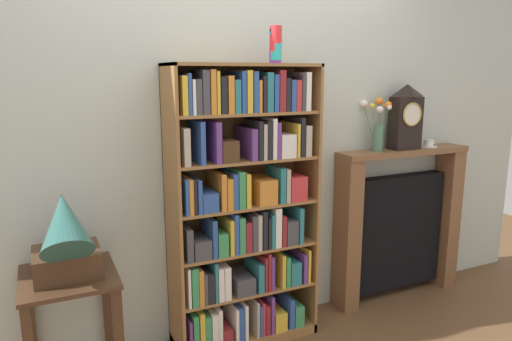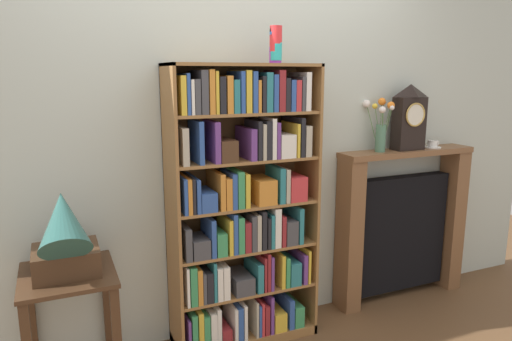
{
  "view_description": "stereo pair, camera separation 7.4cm",
  "coord_description": "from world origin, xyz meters",
  "px_view_note": "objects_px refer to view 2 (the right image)",
  "views": [
    {
      "loc": [
        -1.09,
        -2.39,
        1.65
      ],
      "look_at": [
        0.08,
        0.12,
        1.08
      ],
      "focal_mm": 33.03,
      "sensor_mm": 36.0,
      "label": 1
    },
    {
      "loc": [
        -1.02,
        -2.42,
        1.65
      ],
      "look_at": [
        0.08,
        0.12,
        1.08
      ],
      "focal_mm": 33.03,
      "sensor_mm": 36.0,
      "label": 2
    }
  ],
  "objects_px": {
    "gramophone": "(64,237)",
    "mantel_clock": "(409,117)",
    "bookshelf": "(242,212)",
    "cup_stack": "(276,45)",
    "flower_vase": "(380,125)",
    "side_table_left": "(70,303)",
    "fireplace_mantel": "(401,226)",
    "teacup_with_saucer": "(433,145)"
  },
  "relations": [
    {
      "from": "gramophone",
      "to": "mantel_clock",
      "type": "height_order",
      "value": "mantel_clock"
    },
    {
      "from": "bookshelf",
      "to": "mantel_clock",
      "type": "height_order",
      "value": "bookshelf"
    },
    {
      "from": "cup_stack",
      "to": "mantel_clock",
      "type": "distance_m",
      "value": 1.18
    },
    {
      "from": "bookshelf",
      "to": "flower_vase",
      "type": "height_order",
      "value": "bookshelf"
    },
    {
      "from": "side_table_left",
      "to": "mantel_clock",
      "type": "xyz_separation_m",
      "value": [
        2.29,
        0.14,
        0.87
      ]
    },
    {
      "from": "side_table_left",
      "to": "flower_vase",
      "type": "distance_m",
      "value": 2.21
    },
    {
      "from": "cup_stack",
      "to": "fireplace_mantel",
      "type": "bearing_deg",
      "value": 5.27
    },
    {
      "from": "gramophone",
      "to": "flower_vase",
      "type": "bearing_deg",
      "value": 6.03
    },
    {
      "from": "bookshelf",
      "to": "cup_stack",
      "type": "height_order",
      "value": "cup_stack"
    },
    {
      "from": "flower_vase",
      "to": "bookshelf",
      "type": "bearing_deg",
      "value": -175.76
    },
    {
      "from": "cup_stack",
      "to": "gramophone",
      "type": "distance_m",
      "value": 1.54
    },
    {
      "from": "cup_stack",
      "to": "fireplace_mantel",
      "type": "xyz_separation_m",
      "value": [
        1.09,
        0.1,
        -1.26
      ]
    },
    {
      "from": "side_table_left",
      "to": "flower_vase",
      "type": "bearing_deg",
      "value": 4.31
    },
    {
      "from": "bookshelf",
      "to": "side_table_left",
      "type": "bearing_deg",
      "value": -175.61
    },
    {
      "from": "side_table_left",
      "to": "mantel_clock",
      "type": "distance_m",
      "value": 2.45
    },
    {
      "from": "teacup_with_saucer",
      "to": "flower_vase",
      "type": "bearing_deg",
      "value": 178.96
    },
    {
      "from": "gramophone",
      "to": "flower_vase",
      "type": "height_order",
      "value": "flower_vase"
    },
    {
      "from": "flower_vase",
      "to": "mantel_clock",
      "type": "bearing_deg",
      "value": -2.66
    },
    {
      "from": "fireplace_mantel",
      "to": "mantel_clock",
      "type": "height_order",
      "value": "mantel_clock"
    },
    {
      "from": "gramophone",
      "to": "teacup_with_saucer",
      "type": "height_order",
      "value": "teacup_with_saucer"
    },
    {
      "from": "gramophone",
      "to": "bookshelf",
      "type": "bearing_deg",
      "value": 7.89
    },
    {
      "from": "flower_vase",
      "to": "teacup_with_saucer",
      "type": "relative_size",
      "value": 2.92
    },
    {
      "from": "mantel_clock",
      "to": "fireplace_mantel",
      "type": "bearing_deg",
      "value": 70.97
    },
    {
      "from": "gramophone",
      "to": "mantel_clock",
      "type": "relative_size",
      "value": 1.1
    },
    {
      "from": "gramophone",
      "to": "mantel_clock",
      "type": "distance_m",
      "value": 2.35
    },
    {
      "from": "bookshelf",
      "to": "flower_vase",
      "type": "relative_size",
      "value": 4.64
    },
    {
      "from": "bookshelf",
      "to": "gramophone",
      "type": "xyz_separation_m",
      "value": [
        -1.0,
        -0.14,
        0.03
      ]
    },
    {
      "from": "fireplace_mantel",
      "to": "bookshelf",
      "type": "bearing_deg",
      "value": -176.2
    },
    {
      "from": "cup_stack",
      "to": "flower_vase",
      "type": "height_order",
      "value": "cup_stack"
    },
    {
      "from": "cup_stack",
      "to": "flower_vase",
      "type": "relative_size",
      "value": 0.57
    },
    {
      "from": "side_table_left",
      "to": "fireplace_mantel",
      "type": "xyz_separation_m",
      "value": [
        2.29,
        0.16,
        0.07
      ]
    },
    {
      "from": "flower_vase",
      "to": "cup_stack",
      "type": "bearing_deg",
      "value": -173.75
    },
    {
      "from": "side_table_left",
      "to": "teacup_with_saucer",
      "type": "xyz_separation_m",
      "value": [
        2.52,
        0.15,
        0.66
      ]
    },
    {
      "from": "bookshelf",
      "to": "fireplace_mantel",
      "type": "relative_size",
      "value": 1.52
    },
    {
      "from": "bookshelf",
      "to": "teacup_with_saucer",
      "type": "distance_m",
      "value": 1.56
    },
    {
      "from": "fireplace_mantel",
      "to": "mantel_clock",
      "type": "relative_size",
      "value": 2.44
    },
    {
      "from": "bookshelf",
      "to": "fireplace_mantel",
      "type": "bearing_deg",
      "value": 3.8
    },
    {
      "from": "cup_stack",
      "to": "gramophone",
      "type": "relative_size",
      "value": 0.42
    },
    {
      "from": "gramophone",
      "to": "fireplace_mantel",
      "type": "distance_m",
      "value": 2.32
    },
    {
      "from": "fireplace_mantel",
      "to": "mantel_clock",
      "type": "distance_m",
      "value": 0.8
    },
    {
      "from": "cup_stack",
      "to": "gramophone",
      "type": "height_order",
      "value": "cup_stack"
    },
    {
      "from": "side_table_left",
      "to": "teacup_with_saucer",
      "type": "distance_m",
      "value": 2.61
    }
  ]
}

